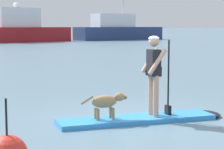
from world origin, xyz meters
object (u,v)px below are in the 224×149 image
object	(u,v)px
dog	(107,102)
moored_boat_far_port	(22,29)
paddleboard	(146,118)
person_paddler	(154,69)
moored_boat_center	(117,30)

from	to	relation	value
dog	moored_boat_far_port	xyz separation A→B (m)	(13.03, 42.10, 1.06)
paddleboard	person_paddler	distance (m)	1.06
person_paddler	dog	bearing A→B (deg)	167.35
paddleboard	moored_boat_far_port	distance (m)	44.04
person_paddler	dog	world-z (taller)	person_paddler
moored_boat_far_port	moored_boat_center	xyz separation A→B (m)	(13.59, 0.24, -0.17)
moored_boat_far_port	dog	bearing A→B (deg)	-107.20
person_paddler	moored_boat_center	size ratio (longest dim) A/B	0.14
moored_boat_far_port	moored_boat_center	size ratio (longest dim) A/B	0.95
dog	moored_boat_far_port	world-z (taller)	moored_boat_far_port
dog	moored_boat_far_port	distance (m)	44.09
moored_boat_center	person_paddler	bearing A→B (deg)	-121.01
paddleboard	moored_boat_center	bearing A→B (deg)	58.81
person_paddler	dog	size ratio (longest dim) A/B	1.72
moored_boat_far_port	moored_boat_center	distance (m)	13.59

